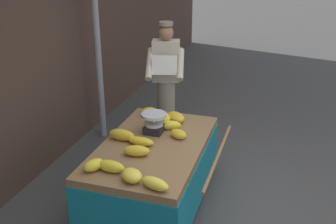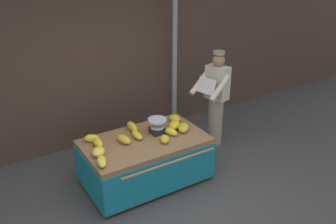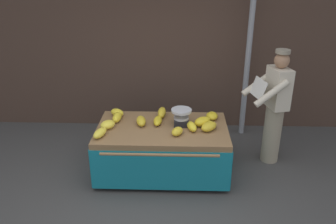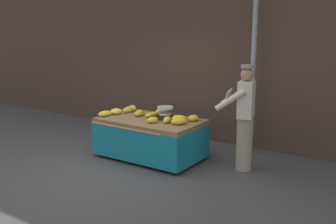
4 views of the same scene
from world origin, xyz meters
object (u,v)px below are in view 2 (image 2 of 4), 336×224
object	(u,v)px
banana_bunch_2	(170,132)
banana_bunch_5	(174,125)
banana_bunch_8	(165,139)
banana_bunch_6	(92,138)
street_pole	(175,47)
banana_bunch_0	(175,118)
banana_bunch_4	(98,152)
banana_bunch_9	(137,135)
banana_bunch_3	(183,128)
banana_bunch_11	(124,139)
banana_bunch_1	(102,161)
banana_bunch_7	(98,142)
vendor_person	(216,99)
banana_bunch_10	(132,127)
weighing_scale	(157,126)
banana_cart	(145,151)

from	to	relation	value
banana_bunch_2	banana_bunch_5	distance (m)	0.20
banana_bunch_8	banana_bunch_6	bearing A→B (deg)	147.22
street_pole	banana_bunch_0	xyz separation A→B (m)	(-0.64, -1.00, -0.86)
banana_bunch_4	banana_bunch_5	bearing A→B (deg)	5.49
banana_bunch_6	banana_bunch_9	xyz separation A→B (m)	(0.61, -0.24, -0.01)
banana_bunch_0	banana_bunch_3	xyz separation A→B (m)	(-0.07, -0.35, 0.00)
banana_bunch_0	banana_bunch_11	xyz separation A→B (m)	(-1.00, -0.21, 0.00)
banana_bunch_1	street_pole	bearing A→B (deg)	36.56
banana_bunch_4	banana_bunch_7	bearing A→B (deg)	70.05
banana_bunch_8	vendor_person	bearing A→B (deg)	22.81
banana_bunch_3	banana_bunch_4	distance (m)	1.37
street_pole	banana_bunch_10	bearing A→B (deg)	-145.62
banana_bunch_0	vendor_person	world-z (taller)	vendor_person
banana_bunch_0	banana_bunch_8	size ratio (longest dim) A/B	1.08
banana_bunch_6	banana_bunch_11	bearing A→B (deg)	-36.34
banana_bunch_4	banana_bunch_5	xyz separation A→B (m)	(1.29, 0.12, 0.01)
banana_bunch_0	banana_bunch_6	size ratio (longest dim) A/B	1.03
banana_bunch_8	vendor_person	size ratio (longest dim) A/B	0.12
weighing_scale	banana_bunch_9	world-z (taller)	weighing_scale
banana_bunch_0	banana_bunch_11	distance (m)	1.02
banana_bunch_11	banana_bunch_2	bearing A→B (deg)	-11.19
banana_cart	weighing_scale	world-z (taller)	weighing_scale
banana_bunch_1	banana_bunch_11	world-z (taller)	banana_bunch_11
banana_bunch_1	banana_bunch_3	size ratio (longest dim) A/B	1.02
banana_bunch_2	banana_bunch_10	xyz separation A→B (m)	(-0.42, 0.42, 0.01)
street_pole	banana_bunch_2	distance (m)	1.86
banana_bunch_9	vendor_person	distance (m)	1.69
banana_bunch_2	banana_bunch_3	bearing A→B (deg)	-0.11
banana_bunch_7	banana_cart	bearing A→B (deg)	-16.05
weighing_scale	banana_bunch_7	size ratio (longest dim) A/B	1.02
banana_bunch_2	banana_bunch_8	xyz separation A→B (m)	(-0.19, -0.15, -0.00)
banana_bunch_1	banana_bunch_10	world-z (taller)	banana_bunch_10
banana_bunch_9	banana_bunch_7	bearing A→B (deg)	172.83
vendor_person	banana_bunch_4	bearing A→B (deg)	-169.72
banana_cart	banana_bunch_8	size ratio (longest dim) A/B	8.98
banana_cart	banana_bunch_6	size ratio (longest dim) A/B	8.61
banana_cart	banana_bunch_2	xyz separation A→B (m)	(0.40, -0.07, 0.24)
banana_bunch_4	banana_bunch_5	size ratio (longest dim) A/B	0.87
banana_bunch_1	vendor_person	distance (m)	2.49
banana_bunch_8	weighing_scale	bearing A→B (deg)	79.95
banana_bunch_6	banana_bunch_8	world-z (taller)	banana_bunch_6
street_pole	banana_bunch_7	distance (m)	2.43
street_pole	banana_bunch_8	distance (m)	2.07
banana_bunch_5	weighing_scale	bearing A→B (deg)	176.81
banana_bunch_7	banana_bunch_8	world-z (taller)	banana_bunch_7
banana_bunch_5	banana_bunch_9	size ratio (longest dim) A/B	0.88
banana_bunch_11	weighing_scale	bearing A→B (deg)	1.24
banana_bunch_5	banana_bunch_2	bearing A→B (deg)	-138.42
banana_bunch_6	street_pole	bearing A→B (deg)	24.84
banana_cart	banana_bunch_7	distance (m)	0.72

